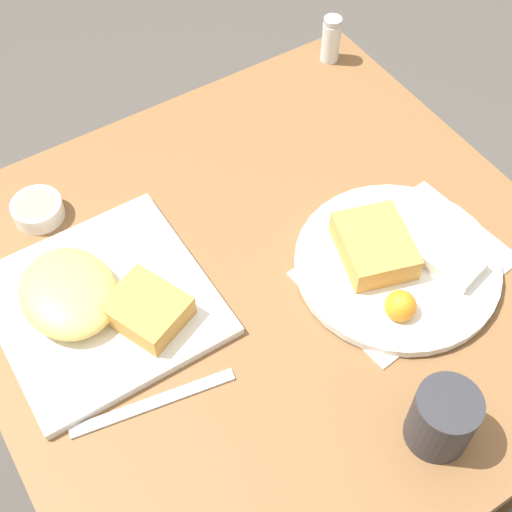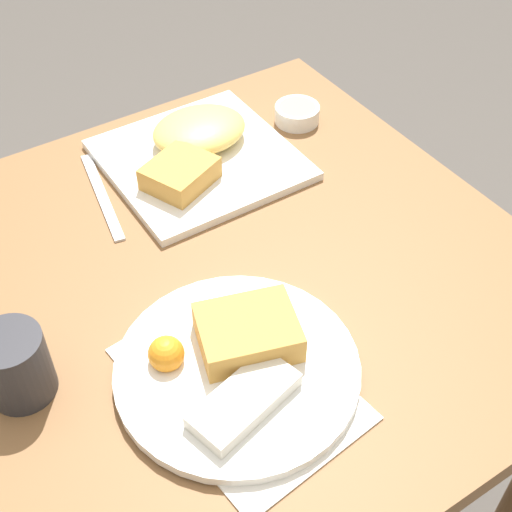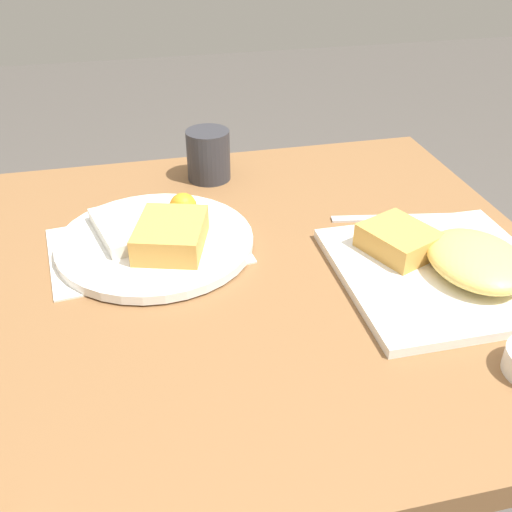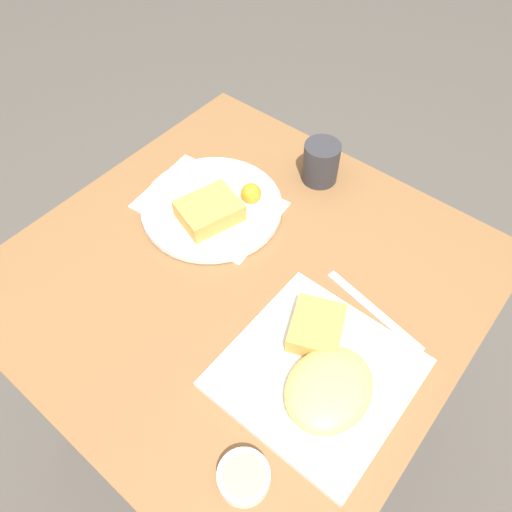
{
  "view_description": "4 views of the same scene",
  "coord_description": "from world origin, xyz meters",
  "px_view_note": "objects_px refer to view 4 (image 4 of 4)",
  "views": [
    {
      "loc": [
        0.48,
        -0.34,
        1.56
      ],
      "look_at": [
        -0.01,
        -0.03,
        0.78
      ],
      "focal_mm": 50.0,
      "sensor_mm": 36.0,
      "label": 1
    },
    {
      "loc": [
        0.34,
        0.59,
        1.43
      ],
      "look_at": [
        -0.02,
        0.04,
        0.77
      ],
      "focal_mm": 50.0,
      "sensor_mm": 36.0,
      "label": 2
    },
    {
      "loc": [
        -0.7,
        0.18,
        1.2
      ],
      "look_at": [
        -0.03,
        0.02,
        0.76
      ],
      "focal_mm": 42.0,
      "sensor_mm": 36.0,
      "label": 3
    },
    {
      "loc": [
        -0.42,
        -0.38,
        1.49
      ],
      "look_at": [
        0.02,
        -0.02,
        0.77
      ],
      "focal_mm": 35.0,
      "sensor_mm": 36.0,
      "label": 4
    }
  ],
  "objects_px": {
    "sauce_ramekin": "(244,477)",
    "butter_knife": "(374,310)",
    "coffee_mug": "(321,162)",
    "plate_oval_far": "(212,205)",
    "plate_square_near": "(321,373)"
  },
  "relations": [
    {
      "from": "plate_oval_far",
      "to": "coffee_mug",
      "type": "xyz_separation_m",
      "value": [
        0.23,
        -0.12,
        0.03
      ]
    },
    {
      "from": "plate_square_near",
      "to": "sauce_ramekin",
      "type": "relative_size",
      "value": 3.71
    },
    {
      "from": "plate_oval_far",
      "to": "coffee_mug",
      "type": "relative_size",
      "value": 3.21
    },
    {
      "from": "plate_oval_far",
      "to": "sauce_ramekin",
      "type": "distance_m",
      "value": 0.54
    },
    {
      "from": "plate_square_near",
      "to": "plate_oval_far",
      "type": "xyz_separation_m",
      "value": [
        0.17,
        0.39,
        -0.0
      ]
    },
    {
      "from": "plate_square_near",
      "to": "butter_knife",
      "type": "xyz_separation_m",
      "value": [
        0.17,
        -0.0,
        -0.02
      ]
    },
    {
      "from": "sauce_ramekin",
      "to": "butter_knife",
      "type": "height_order",
      "value": "sauce_ramekin"
    },
    {
      "from": "butter_knife",
      "to": "coffee_mug",
      "type": "relative_size",
      "value": 2.35
    },
    {
      "from": "plate_square_near",
      "to": "sauce_ramekin",
      "type": "bearing_deg",
      "value": -178.6
    },
    {
      "from": "plate_square_near",
      "to": "coffee_mug",
      "type": "distance_m",
      "value": 0.48
    },
    {
      "from": "butter_knife",
      "to": "coffee_mug",
      "type": "distance_m",
      "value": 0.36
    },
    {
      "from": "sauce_ramekin",
      "to": "coffee_mug",
      "type": "xyz_separation_m",
      "value": [
        0.59,
        0.28,
        0.03
      ]
    },
    {
      "from": "sauce_ramekin",
      "to": "plate_square_near",
      "type": "bearing_deg",
      "value": 1.4
    },
    {
      "from": "plate_square_near",
      "to": "coffee_mug",
      "type": "bearing_deg",
      "value": 35.14
    },
    {
      "from": "plate_oval_far",
      "to": "coffee_mug",
      "type": "height_order",
      "value": "coffee_mug"
    }
  ]
}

